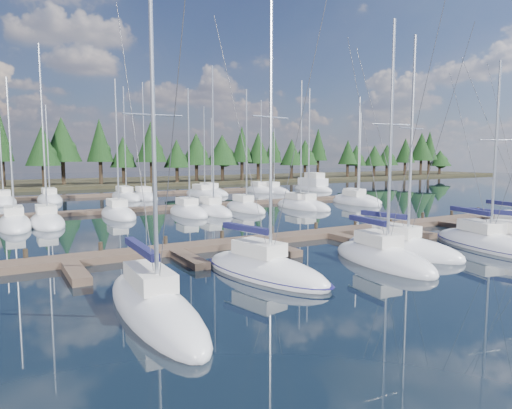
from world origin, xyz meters
TOP-DOWN VIEW (x-y plane):
  - ground at (0.00, 30.00)m, footprint 260.00×260.00m
  - far_shore at (0.00, 90.00)m, footprint 220.00×30.00m
  - main_dock at (0.00, 17.36)m, footprint 44.00×6.13m
  - back_docks at (0.00, 49.58)m, footprint 50.00×21.80m
  - front_sailboat_0 at (-16.27, 7.85)m, footprint 2.57×9.91m
  - front_sailboat_1 at (-9.75, 10.50)m, footprint 4.62×8.95m
  - front_sailboat_2 at (-2.67, 9.46)m, footprint 3.54×8.10m
  - front_sailboat_3 at (0.39, 10.86)m, footprint 4.21×8.37m
  - front_sailboat_4 at (6.46, 9.31)m, footprint 4.96×9.40m
  - back_sailboat_rows at (0.29, 44.82)m, footprint 42.58×32.69m
  - motor_yacht_right at (26.43, 54.44)m, footprint 3.48×10.01m
  - tree_line at (-3.11, 80.23)m, footprint 186.66×11.66m

SIDE VIEW (x-z plane):
  - ground at x=0.00m, z-range 0.00..0.00m
  - back_docks at x=0.00m, z-range 0.00..0.40m
  - main_dock at x=0.00m, z-range -0.25..0.65m
  - back_sailboat_rows at x=0.29m, z-range -8.00..8.54m
  - front_sailboat_4 at x=6.46m, z-range -6.07..6.62m
  - front_sailboat_1 at x=-9.75m, z-range -6.83..7.41m
  - front_sailboat_0 at x=-16.27m, z-range -6.48..7.06m
  - front_sailboat_3 at x=0.39m, z-range -6.63..7.21m
  - front_sailboat_2 at x=-2.67m, z-range -6.67..7.26m
  - far_shore at x=0.00m, z-range 0.00..0.60m
  - motor_yacht_right at x=26.43m, z-range -1.95..3.03m
  - tree_line at x=-3.11m, z-range 0.17..14.74m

